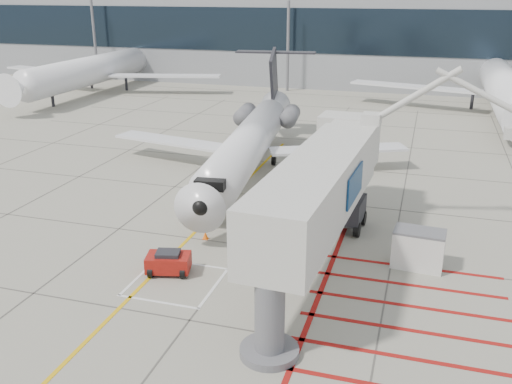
% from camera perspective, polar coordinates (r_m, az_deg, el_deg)
% --- Properties ---
extents(ground_plane, '(260.00, 260.00, 0.00)m').
position_cam_1_polar(ground_plane, '(28.77, -3.51, -8.59)').
color(ground_plane, gray).
rests_on(ground_plane, ground).
extents(regional_jet, '(28.15, 33.84, 8.19)m').
position_cam_1_polar(regional_jet, '(40.66, -1.42, 6.19)').
color(regional_jet, silver).
rests_on(regional_jet, ground_plane).
extents(jet_bridge, '(10.86, 20.92, 8.15)m').
position_cam_1_polar(jet_bridge, '(27.43, 6.17, -0.78)').
color(jet_bridge, beige).
rests_on(jet_bridge, ground_plane).
extents(pushback_tug, '(2.43, 1.83, 1.26)m').
position_cam_1_polar(pushback_tug, '(29.26, -8.75, -6.90)').
color(pushback_tug, maroon).
rests_on(pushback_tug, ground_plane).
extents(baggage_cart, '(1.84, 1.27, 1.10)m').
position_cam_1_polar(baggage_cart, '(31.63, 3.17, -4.73)').
color(baggage_cart, '#5D5C61').
rests_on(baggage_cart, ground_plane).
extents(ground_power_unit, '(2.66, 1.68, 2.02)m').
position_cam_1_polar(ground_power_unit, '(30.56, 15.92, -5.48)').
color(ground_power_unit, silver).
rests_on(ground_power_unit, ground_plane).
extents(cone_nose, '(0.34, 0.34, 0.47)m').
position_cam_1_polar(cone_nose, '(32.96, -5.08, -4.32)').
color(cone_nose, '#F65F0C').
rests_on(cone_nose, ground_plane).
extents(cone_side, '(0.33, 0.33, 0.46)m').
position_cam_1_polar(cone_side, '(34.69, 2.00, -3.00)').
color(cone_side, orange).
rests_on(cone_side, ground_plane).
extents(terminal_building, '(180.00, 28.00, 14.00)m').
position_cam_1_polar(terminal_building, '(93.91, 18.06, 14.81)').
color(terminal_building, gray).
rests_on(terminal_building, ground_plane).
extents(terminal_glass_band, '(180.00, 0.10, 6.00)m').
position_cam_1_polar(terminal_glass_band, '(79.83, 18.17, 14.80)').
color(terminal_glass_band, black).
rests_on(terminal_glass_band, ground_plane).
extents(bg_aircraft_b, '(33.40, 37.11, 11.13)m').
position_cam_1_polar(bg_aircraft_b, '(82.53, -15.47, 13.49)').
color(bg_aircraft_b, silver).
rests_on(bg_aircraft_b, ground_plane).
extents(bg_aircraft_c, '(34.49, 38.33, 11.50)m').
position_cam_1_polar(bg_aircraft_c, '(70.56, 23.71, 11.75)').
color(bg_aircraft_c, silver).
rests_on(bg_aircraft_c, ground_plane).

